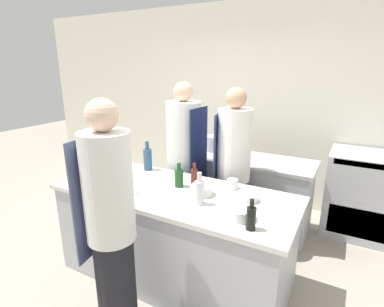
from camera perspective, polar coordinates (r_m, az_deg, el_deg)
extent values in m
plane|color=#A89E8E|center=(3.14, -3.32, -22.07)|extent=(16.00, 16.00, 0.00)
cube|color=silver|center=(4.43, 11.31, 9.01)|extent=(8.00, 0.06, 2.80)
cube|color=#A8AAAF|center=(2.90, -3.47, -15.49)|extent=(2.09, 0.85, 0.85)
cube|color=silver|center=(2.69, -3.64, -7.41)|extent=(2.17, 0.88, 0.04)
cube|color=#A8AAAF|center=(3.80, 9.62, -7.51)|extent=(1.57, 0.61, 0.85)
cube|color=#A8AAAF|center=(3.64, 9.95, -1.10)|extent=(1.64, 0.64, 0.04)
cube|color=#A8AAAF|center=(4.08, 29.45, -6.71)|extent=(0.76, 0.68, 0.99)
cube|color=black|center=(3.87, 28.94, -11.55)|extent=(0.61, 0.01, 0.35)
cube|color=black|center=(3.62, 30.43, -1.95)|extent=(0.64, 0.01, 0.06)
cylinder|color=black|center=(2.45, -14.16, -23.37)|extent=(0.28, 0.28, 0.82)
cylinder|color=silver|center=(2.05, -15.70, -6.28)|extent=(0.33, 0.33, 0.75)
cube|color=#4C567F|center=(2.18, -19.25, -8.18)|extent=(0.07, 0.31, 0.86)
sphere|color=beige|center=(1.92, -16.82, 7.03)|extent=(0.21, 0.21, 0.21)
cylinder|color=black|center=(3.57, -1.52, -9.13)|extent=(0.32, 0.32, 0.82)
cylinder|color=white|center=(3.30, -1.62, 3.32)|extent=(0.38, 0.38, 0.76)
cube|color=#19234C|center=(3.23, 1.30, 1.05)|extent=(0.02, 0.36, 0.87)
sphere|color=beige|center=(3.23, -1.69, 11.71)|extent=(0.21, 0.21, 0.21)
cylinder|color=black|center=(3.35, 7.50, -11.30)|extent=(0.29, 0.29, 0.81)
cylinder|color=white|center=(3.07, 8.04, 1.59)|extent=(0.34, 0.34, 0.74)
cube|color=navy|center=(3.12, 4.74, -0.07)|extent=(0.09, 0.32, 0.85)
sphere|color=tan|center=(2.98, 8.41, 10.42)|extent=(0.21, 0.21, 0.21)
cylinder|color=black|center=(2.09, 11.17, -12.06)|extent=(0.07, 0.07, 0.16)
cylinder|color=black|center=(2.04, 11.34, -9.31)|extent=(0.03, 0.03, 0.06)
cylinder|color=#2D5175|center=(3.18, -8.44, -1.15)|extent=(0.09, 0.09, 0.22)
cylinder|color=#2D5175|center=(3.13, -8.56, 1.56)|extent=(0.04, 0.04, 0.09)
cylinder|color=silver|center=(2.39, 1.41, -7.48)|extent=(0.08, 0.08, 0.19)
cylinder|color=silver|center=(2.34, 1.43, -4.49)|extent=(0.03, 0.03, 0.07)
cylinder|color=#5B2319|center=(2.74, 0.43, -4.62)|extent=(0.06, 0.06, 0.16)
cylinder|color=#5B2319|center=(2.70, 0.44, -2.44)|extent=(0.03, 0.03, 0.06)
cylinder|color=#19471E|center=(2.73, -2.42, -4.72)|extent=(0.08, 0.08, 0.16)
cylinder|color=#19471E|center=(2.69, -2.44, -2.49)|extent=(0.04, 0.04, 0.06)
cylinder|color=white|center=(2.58, 1.79, -6.98)|extent=(0.19, 0.19, 0.08)
cylinder|color=white|center=(2.23, 9.17, -11.20)|extent=(0.19, 0.19, 0.08)
cylinder|color=white|center=(2.52, 10.45, -8.13)|extent=(0.18, 0.18, 0.06)
cylinder|color=white|center=(2.71, 7.72, -5.79)|extent=(0.10, 0.10, 0.09)
cube|color=white|center=(2.81, -12.36, -6.13)|extent=(0.37, 0.27, 0.01)
cylinder|color=#A8AAAF|center=(3.87, 4.33, 1.96)|extent=(0.24, 0.24, 0.19)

